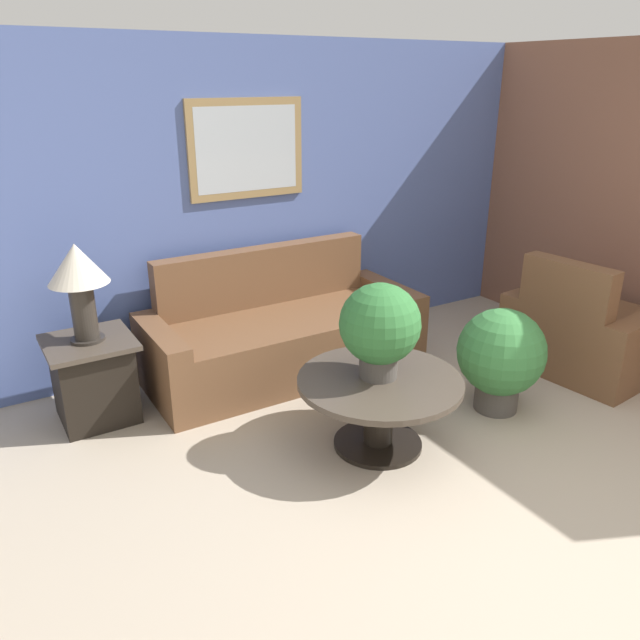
# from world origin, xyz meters

# --- Properties ---
(ground_plane) EXTENTS (20.00, 20.00, 0.00)m
(ground_plane) POSITION_xyz_m (0.00, 0.00, 0.00)
(ground_plane) COLOR tan
(wall_back) EXTENTS (6.77, 0.09, 2.60)m
(wall_back) POSITION_xyz_m (-0.01, 3.27, 1.31)
(wall_back) COLOR #5166A8
(wall_back) RESTS_ON ground_plane
(wall_right) EXTENTS (0.06, 5.24, 2.60)m
(wall_right) POSITION_xyz_m (2.42, 1.62, 1.30)
(wall_right) COLOR brown
(wall_right) RESTS_ON ground_plane
(couch_main) EXTENTS (2.24, 0.91, 0.98)m
(couch_main) POSITION_xyz_m (-0.39, 2.73, 0.32)
(couch_main) COLOR brown
(couch_main) RESTS_ON ground_plane
(armchair) EXTENTS (1.05, 1.20, 0.98)m
(armchair) POSITION_xyz_m (1.77, 1.47, 0.31)
(armchair) COLOR brown
(armchair) RESTS_ON ground_plane
(coffee_table) EXTENTS (1.07, 1.07, 0.50)m
(coffee_table) POSITION_xyz_m (-0.40, 1.39, 0.36)
(coffee_table) COLOR black
(coffee_table) RESTS_ON ground_plane
(side_table) EXTENTS (0.59, 0.59, 0.61)m
(side_table) POSITION_xyz_m (-1.90, 2.73, 0.31)
(side_table) COLOR black
(side_table) RESTS_ON ground_plane
(table_lamp) EXTENTS (0.40, 0.40, 0.68)m
(table_lamp) POSITION_xyz_m (-1.90, 2.73, 1.08)
(table_lamp) COLOR #2D2823
(table_lamp) RESTS_ON side_table
(potted_plant_on_table) EXTENTS (0.52, 0.52, 0.62)m
(potted_plant_on_table) POSITION_xyz_m (-0.39, 1.42, 0.84)
(potted_plant_on_table) COLOR #4C4742
(potted_plant_on_table) RESTS_ON coffee_table
(potted_plant_floor) EXTENTS (0.63, 0.63, 0.78)m
(potted_plant_floor) POSITION_xyz_m (0.64, 1.33, 0.43)
(potted_plant_floor) COLOR #4C4742
(potted_plant_floor) RESTS_ON ground_plane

